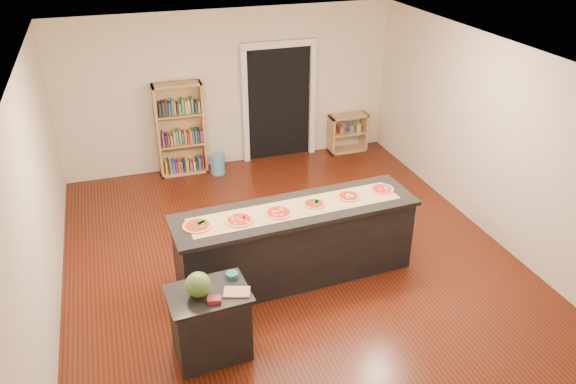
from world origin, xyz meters
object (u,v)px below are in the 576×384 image
object	(u,v)px
low_shelf	(348,133)
watermelon	(198,285)
waste_bin	(218,164)
bookshelf	(181,130)
kitchen_island	(296,243)
side_counter	(210,323)

from	to	relation	value
low_shelf	watermelon	bearing A→B (deg)	-128.63
waste_bin	bookshelf	bearing A→B (deg)	158.16
low_shelf	waste_bin	xyz separation A→B (m)	(-2.63, -0.22, -0.18)
waste_bin	kitchen_island	bearing A→B (deg)	-84.38
bookshelf	watermelon	xyz separation A→B (m)	(-0.52, -4.66, 0.14)
low_shelf	bookshelf	bearing A→B (deg)	179.81
bookshelf	waste_bin	bearing A→B (deg)	-21.84
kitchen_island	side_counter	bearing A→B (deg)	-144.41
kitchen_island	waste_bin	world-z (taller)	kitchen_island
bookshelf	low_shelf	size ratio (longest dim) A/B	2.25
kitchen_island	low_shelf	distance (m)	4.25
kitchen_island	low_shelf	size ratio (longest dim) A/B	4.21
kitchen_island	watermelon	distance (m)	1.84
bookshelf	watermelon	world-z (taller)	bookshelf
side_counter	low_shelf	distance (m)	5.89
low_shelf	kitchen_island	bearing A→B (deg)	-122.71
side_counter	waste_bin	distance (m)	4.53
kitchen_island	watermelon	bearing A→B (deg)	-145.89
kitchen_island	low_shelf	xyz separation A→B (m)	(2.30, 3.58, -0.15)
side_counter	bookshelf	bearing A→B (deg)	81.39
bookshelf	low_shelf	distance (m)	3.24
watermelon	side_counter	bearing A→B (deg)	9.28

